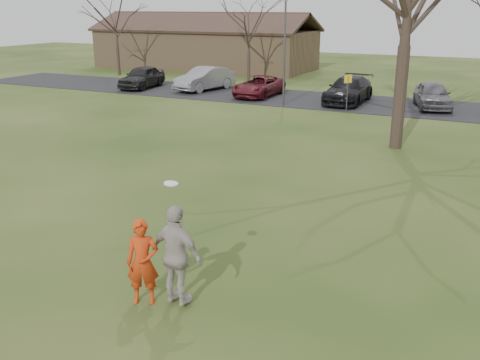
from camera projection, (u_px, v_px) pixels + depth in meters
name	position (u px, v px, depth m)	size (l,w,h in m)	color
ground	(154.00, 307.00, 10.85)	(120.00, 120.00, 0.00)	#1E380F
parking_strip	(392.00, 106.00, 32.28)	(62.00, 6.50, 0.04)	black
player_defender	(143.00, 262.00, 10.75)	(0.65, 0.43, 1.78)	red
car_0	(142.00, 77.00, 38.83)	(1.83, 4.54, 1.55)	black
car_1	(205.00, 79.00, 37.82)	(1.69, 4.84, 1.59)	gray
car_2	(259.00, 86.00, 35.30)	(2.17, 4.71, 1.31)	#5C151E
car_3	(348.00, 90.00, 33.02)	(2.15, 5.28, 1.53)	black
car_4	(432.00, 95.00, 31.29)	(1.76, 4.38, 1.49)	slate
catching_play	(177.00, 255.00, 10.57)	(1.26, 0.66, 2.53)	#AFA49D
building	(205.00, 47.00, 51.07)	(20.60, 8.50, 5.14)	#8C6D4C
lamp_post	(285.00, 37.00, 31.38)	(0.34, 0.34, 6.27)	#47474C
sign_yellow	(348.00, 86.00, 30.09)	(0.35, 0.35, 2.08)	#47474C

